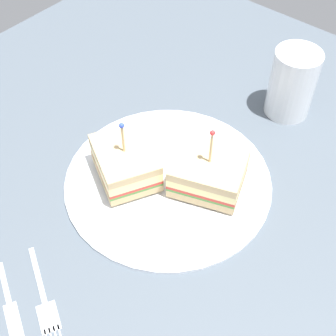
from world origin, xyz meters
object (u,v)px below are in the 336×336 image
at_px(sandwich_half_front, 208,173).
at_px(plate, 168,180).
at_px(drink_glass, 292,86).
at_px(fork, 45,304).
at_px(knife, 12,314).
at_px(sandwich_half_back, 125,163).

bearing_deg(sandwich_half_front, plate, 118.19).
xyz_separation_m(sandwich_half_front, drink_glass, (0.21, -0.00, 0.02)).
bearing_deg(sandwich_half_front, fork, 171.10).
relative_size(plate, knife, 2.43).
relative_size(sandwich_half_back, knife, 0.99).
height_order(plate, sandwich_half_back, sandwich_half_back).
distance_m(fork, knife, 0.04).
height_order(plate, knife, plate).
bearing_deg(knife, plate, -2.39).
height_order(sandwich_half_back, drink_glass, drink_glass).
height_order(plate, sandwich_half_front, sandwich_half_front).
xyz_separation_m(sandwich_half_back, fork, (-0.20, -0.06, -0.03)).
relative_size(sandwich_half_front, knife, 0.96).
bearing_deg(fork, sandwich_half_back, 16.10).
height_order(plate, fork, plate).
xyz_separation_m(sandwich_half_front, fork, (-0.26, 0.04, -0.03)).
bearing_deg(fork, knife, 148.79).
xyz_separation_m(sandwich_half_front, sandwich_half_back, (-0.06, 0.10, 0.00)).
relative_size(sandwich_half_front, sandwich_half_back, 0.97).
distance_m(drink_glass, knife, 0.50).
bearing_deg(knife, fork, -31.21).
distance_m(sandwich_half_back, fork, 0.21).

